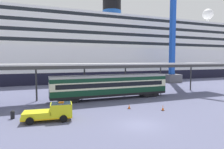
% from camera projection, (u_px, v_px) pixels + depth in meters
% --- Properties ---
extents(ground_plane, '(400.00, 400.00, 0.00)m').
position_uv_depth(ground_plane, '(140.00, 125.00, 19.83)').
color(ground_plane, slate).
extents(cruise_ship, '(170.18, 27.99, 29.89)m').
position_uv_depth(cruise_ship, '(110.00, 51.00, 72.31)').
color(cruise_ship, black).
rests_on(cruise_ship, ground).
extents(platform_canopy, '(47.36, 5.24, 6.05)m').
position_uv_depth(platform_canopy, '(110.00, 65.00, 33.02)').
color(platform_canopy, silver).
rests_on(platform_canopy, ground).
extents(train_carriage, '(20.11, 2.81, 4.11)m').
position_uv_depth(train_carriage, '(111.00, 86.00, 32.88)').
color(train_carriage, black).
rests_on(train_carriage, ground).
extents(service_truck, '(5.39, 2.69, 2.02)m').
position_uv_depth(service_truck, '(53.00, 112.00, 21.18)').
color(service_truck, yellow).
rests_on(service_truck, ground).
extents(traffic_cone_near, '(0.36, 0.36, 0.66)m').
position_uv_depth(traffic_cone_near, '(129.00, 106.00, 26.35)').
color(traffic_cone_near, black).
rests_on(traffic_cone_near, ground).
extents(traffic_cone_mid, '(0.36, 0.36, 0.71)m').
position_uv_depth(traffic_cone_mid, '(163.00, 108.00, 25.42)').
color(traffic_cone_mid, black).
rests_on(traffic_cone_mid, ground).
extents(dockside_crane, '(15.57, 4.40, 64.71)m').
position_uv_depth(dockside_crane, '(175.00, 12.00, 56.94)').
color(dockside_crane, '#595960').
rests_on(dockside_crane, ground).
extents(quay_bollard, '(0.48, 0.48, 0.96)m').
position_uv_depth(quay_bollard, '(13.00, 114.00, 21.85)').
color(quay_bollard, black).
rests_on(quay_bollard, ground).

